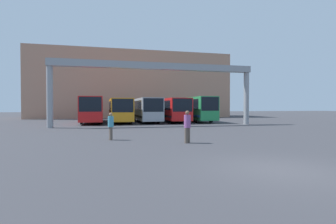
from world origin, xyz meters
TOP-DOWN VIEW (x-y plane):
  - ground_plane at (0.00, 0.00)m, footprint 200.00×200.00m
  - building_backdrop at (0.00, 44.92)m, footprint 36.52×12.00m
  - overhead_gantry at (0.00, 19.88)m, footprint 21.62×0.80m
  - bus_slot_0 at (-6.87, 28.00)m, footprint 2.58×12.38m
  - bus_slot_1 at (-3.43, 27.00)m, footprint 2.56×10.37m
  - bus_slot_2 at (0.00, 27.56)m, footprint 2.54×11.49m
  - bus_slot_3 at (3.43, 27.20)m, footprint 2.61×10.77m
  - bus_slot_4 at (6.87, 26.87)m, footprint 2.45×10.11m
  - pedestrian_mid_right at (-5.10, 9.15)m, footprint 0.35×0.35m
  - pedestrian_near_left at (-0.96, 6.73)m, footprint 0.38×0.38m

SIDE VIEW (x-z plane):
  - ground_plane at x=0.00m, z-range 0.00..0.00m
  - pedestrian_mid_right at x=-5.10m, z-range 0.05..1.73m
  - pedestrian_near_left at x=-0.96m, z-range 0.06..1.88m
  - bus_slot_1 at x=-3.43m, z-range 0.23..3.25m
  - bus_slot_3 at x=3.43m, z-range 0.24..3.34m
  - bus_slot_2 at x=0.00m, z-range 0.24..3.34m
  - bus_slot_0 at x=-6.87m, z-range 0.25..3.45m
  - bus_slot_4 at x=6.87m, z-range 0.25..3.56m
  - overhead_gantry at x=0.00m, z-range 2.11..8.79m
  - building_backdrop at x=0.00m, z-range 0.00..12.17m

